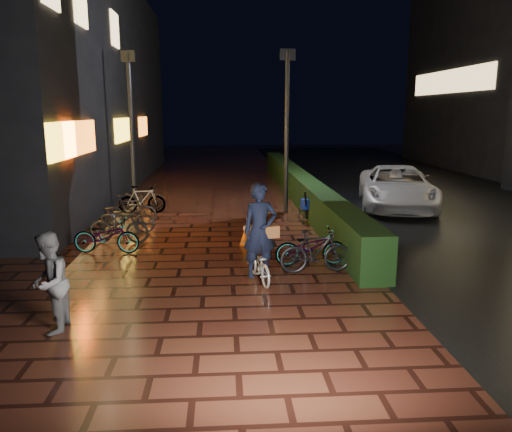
{
  "coord_description": "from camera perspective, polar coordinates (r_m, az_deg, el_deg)",
  "views": [
    {
      "loc": [
        0.39,
        -10.83,
        3.28
      ],
      "look_at": [
        1.08,
        -0.42,
        1.1
      ],
      "focal_mm": 35.0,
      "sensor_mm": 36.0,
      "label": 1
    }
  ],
  "objects": [
    {
      "name": "traffic_barrier",
      "position": [
        13.15,
        -0.28,
        -1.05
      ],
      "size": [
        0.8,
        1.75,
        0.71
      ],
      "color": "orange",
      "rests_on": "ground"
    },
    {
      "name": "lamp_post_sf",
      "position": [
        17.52,
        -14.06,
        10.17
      ],
      "size": [
        0.49,
        0.24,
        5.25
      ],
      "color": "black",
      "rests_on": "ground"
    },
    {
      "name": "cyclist",
      "position": [
        9.7,
        0.39,
        -3.43
      ],
      "size": [
        0.79,
        1.44,
        1.97
      ],
      "color": "silver",
      "rests_on": "ground"
    },
    {
      "name": "lamp_post_hedge",
      "position": [
        16.3,
        3.53,
        10.33
      ],
      "size": [
        0.5,
        0.14,
        5.21
      ],
      "color": "black",
      "rests_on": "ground"
    },
    {
      "name": "parked_bikes_storefront",
      "position": [
        14.81,
        -14.31,
        0.35
      ],
      "size": [
        1.76,
        6.28,
        0.92
      ],
      "color": "black",
      "rests_on": "ground"
    },
    {
      "name": "ground",
      "position": [
        11.32,
        -5.65,
        -5.09
      ],
      "size": [
        80.0,
        80.0,
        0.0
      ],
      "primitive_type": "plane",
      "color": "#381911",
      "rests_on": "ground"
    },
    {
      "name": "van",
      "position": [
        17.98,
        15.78,
        3.19
      ],
      "size": [
        3.51,
        5.58,
        1.44
      ],
      "primitive_type": "imported",
      "rotation": [
        0.0,
        0.0,
        -0.23
      ],
      "color": "silver",
      "rests_on": "ground"
    },
    {
      "name": "bystander_person",
      "position": [
        8.13,
        -22.59,
        -7.07
      ],
      "size": [
        0.62,
        0.78,
        1.55
      ],
      "primitive_type": "imported",
      "rotation": [
        0.0,
        0.0,
        -1.53
      ],
      "color": "#5C5D5F",
      "rests_on": "ground"
    },
    {
      "name": "cart_assembly",
      "position": [
        15.23,
        5.99,
        1.25
      ],
      "size": [
        0.61,
        0.64,
        0.99
      ],
      "color": "black",
      "rests_on": "ground"
    },
    {
      "name": "hedge",
      "position": [
        19.25,
        4.94,
        3.46
      ],
      "size": [
        0.7,
        20.0,
        1.0
      ],
      "primitive_type": "cube",
      "color": "black",
      "rests_on": "ground"
    },
    {
      "name": "parked_bikes_hedge",
      "position": [
        10.66,
        6.57,
        -3.76
      ],
      "size": [
        1.59,
        1.12,
        0.92
      ],
      "color": "black",
      "rests_on": "ground"
    },
    {
      "name": "asphalt_road",
      "position": [
        18.31,
        24.31,
        0.44
      ],
      "size": [
        11.0,
        60.0,
        0.01
      ],
      "primitive_type": "cube",
      "color": "black",
      "rests_on": "ground"
    }
  ]
}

